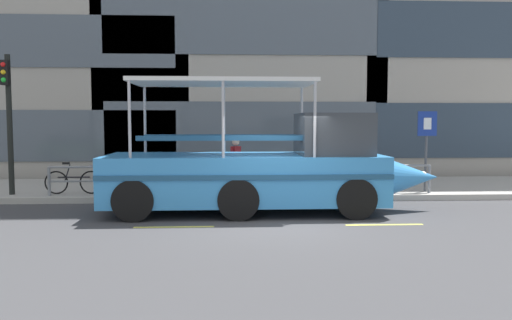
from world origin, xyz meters
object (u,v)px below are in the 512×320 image
Objects in this scene: leaned_bicycle at (74,182)px; pedestrian_near_bow at (358,157)px; pedestrian_mid_left at (236,159)px; duck_tour_boat at (264,170)px; traffic_light_pole at (8,110)px; parking_sign at (427,137)px.

pedestrian_near_bow is at bearing 3.31° from leaned_bicycle.
leaned_bicycle is 4.95m from pedestrian_mid_left.
duck_tour_boat is (5.59, -2.33, 0.56)m from leaned_bicycle.
traffic_light_pole is 6.90m from pedestrian_mid_left.
leaned_bicycle is 6.09m from duck_tour_boat.
pedestrian_near_bow is at bearing 3.25° from pedestrian_mid_left.
traffic_light_pole is 2.42× the size of pedestrian_near_bow.
parking_sign is at bearing -0.12° from leaned_bicycle.
traffic_light_pole reaches higher than parking_sign.
parking_sign is 1.50× the size of pedestrian_mid_left.
leaned_bicycle is 1.01× the size of pedestrian_near_bow.
pedestrian_near_bow is at bearing 3.11° from traffic_light_pole.
parking_sign reaches higher than pedestrian_mid_left.
leaned_bicycle is 8.84m from pedestrian_near_bow.
leaned_bicycle is (-10.82, 0.02, -1.32)m from parking_sign.
pedestrian_near_bow reaches higher than pedestrian_mid_left.
traffic_light_pole is at bearing -176.97° from pedestrian_mid_left.
duck_tour_boat is at bearing -156.16° from parking_sign.
duck_tour_boat is at bearing -75.13° from pedestrian_mid_left.
parking_sign is (12.65, 0.04, -0.82)m from traffic_light_pole.
traffic_light_pole is 12.68m from parking_sign.
traffic_light_pole is 7.92m from duck_tour_boat.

